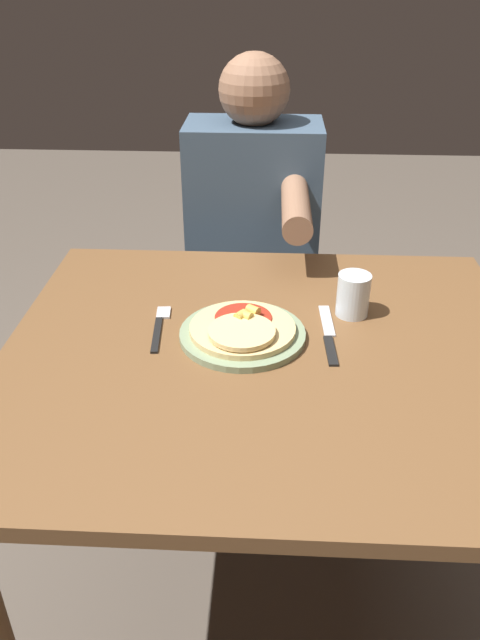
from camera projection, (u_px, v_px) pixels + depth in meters
ground_plane at (258, 594)px, 1.58m from camera, size 8.00×8.00×0.00m
dining_table at (263, 398)px, 1.26m from camera, size 1.02×0.90×0.74m
plate at (240, 334)px, 1.23m from camera, size 0.25×0.25×0.01m
pizza at (240, 328)px, 1.22m from camera, size 0.21×0.21×0.04m
fork at (157, 325)px, 1.27m from camera, size 0.03×0.18×0.00m
knife at (326, 334)px, 1.24m from camera, size 0.03×0.22×0.00m
drinking_glass at (351, 295)px, 1.29m from camera, size 0.07×0.07×0.09m
person_diner at (252, 234)px, 1.83m from camera, size 0.37×0.52×1.19m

